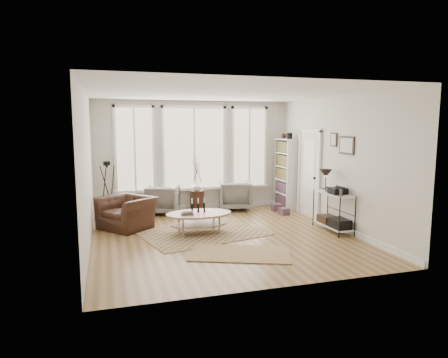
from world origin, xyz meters
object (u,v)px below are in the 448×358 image
object	(u,v)px
armchair_right	(235,195)
side_table	(197,183)
bookcase	(286,173)
coffee_table	(199,217)
armchair_left	(163,199)
accent_chair	(127,213)
low_shelf	(333,208)

from	to	relation	value
armchair_right	side_table	xyz separation A→B (m)	(-1.04, 0.04, 0.37)
bookcase	coffee_table	size ratio (longest dim) A/B	1.48
bookcase	armchair_left	size ratio (longest dim) A/B	2.54
coffee_table	accent_chair	size ratio (longest dim) A/B	1.29
bookcase	side_table	xyz separation A→B (m)	(-2.43, 0.22, -0.20)
armchair_right	bookcase	bearing A→B (deg)	-174.27
coffee_table	armchair_left	distance (m)	2.15
bookcase	coffee_table	world-z (taller)	bookcase
bookcase	coffee_table	distance (m)	3.48
bookcase	armchair_right	world-z (taller)	bookcase
bookcase	low_shelf	bearing A→B (deg)	-91.28
bookcase	armchair_left	xyz separation A→B (m)	(-3.33, 0.22, -0.59)
bookcase	coffee_table	xyz separation A→B (m)	(-2.87, -1.88, -0.61)
low_shelf	accent_chair	world-z (taller)	low_shelf
coffee_table	accent_chair	distance (m)	1.67
armchair_right	accent_chair	distance (m)	3.15
low_shelf	side_table	world-z (taller)	side_table
bookcase	side_table	size ratio (longest dim) A/B	1.31
bookcase	armchair_right	xyz separation A→B (m)	(-1.39, 0.19, -0.57)
coffee_table	armchair_right	distance (m)	2.54
low_shelf	accent_chair	size ratio (longest dim) A/B	1.21
armchair_left	armchair_right	distance (m)	1.94
armchair_left	side_table	xyz separation A→B (m)	(0.90, 0.00, 0.39)
low_shelf	accent_chair	bearing A→B (deg)	160.54
armchair_right	side_table	distance (m)	1.10
low_shelf	armchair_left	size ratio (longest dim) A/B	1.61
low_shelf	armchair_left	bearing A→B (deg)	140.03
low_shelf	coffee_table	size ratio (longest dim) A/B	0.94
low_shelf	coffee_table	world-z (taller)	low_shelf
armchair_right	side_table	bearing A→B (deg)	11.17
bookcase	low_shelf	world-z (taller)	bookcase
bookcase	side_table	world-z (taller)	bookcase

